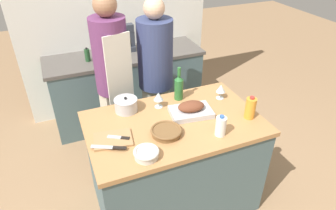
{
  "coord_description": "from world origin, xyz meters",
  "views": [
    {
      "loc": [
        -0.79,
        -1.79,
        2.31
      ],
      "look_at": [
        0.0,
        0.13,
        0.98
      ],
      "focal_mm": 32.0,
      "sensor_mm": 36.0,
      "label": 1
    }
  ],
  "objects_px": {
    "milk_jug": "(221,126)",
    "person_cook_aproned": "(113,77)",
    "knife_chef": "(110,147)",
    "stand_mixer": "(127,40)",
    "juice_jug": "(250,108)",
    "roasting_pan": "(191,110)",
    "wine_glass_left": "(158,97)",
    "wine_bottle_green": "(179,87)",
    "condiment_bottle_extra": "(87,55)",
    "wicker_basket": "(166,131)",
    "person_cook_guest": "(156,74)",
    "stock_pot": "(126,105)",
    "knife_paring": "(119,137)",
    "cutting_board": "(113,139)",
    "mixing_bowl": "(146,153)",
    "condiment_bottle_short": "(162,47)",
    "condiment_bottle_tall": "(102,53)",
    "wine_glass_right": "(221,89)"
  },
  "relations": [
    {
      "from": "wine_bottle_green",
      "to": "knife_chef",
      "type": "bearing_deg",
      "value": -148.24
    },
    {
      "from": "wine_bottle_green",
      "to": "knife_chef",
      "type": "relative_size",
      "value": 1.28
    },
    {
      "from": "condiment_bottle_tall",
      "to": "stand_mixer",
      "type": "bearing_deg",
      "value": 21.14
    },
    {
      "from": "condiment_bottle_tall",
      "to": "condiment_bottle_extra",
      "type": "bearing_deg",
      "value": 176.64
    },
    {
      "from": "juice_jug",
      "to": "wicker_basket",
      "type": "bearing_deg",
      "value": 176.22
    },
    {
      "from": "knife_paring",
      "to": "condiment_bottle_short",
      "type": "bearing_deg",
      "value": 57.72
    },
    {
      "from": "mixing_bowl",
      "to": "condiment_bottle_short",
      "type": "distance_m",
      "value": 1.85
    },
    {
      "from": "wine_bottle_green",
      "to": "wine_glass_left",
      "type": "xyz_separation_m",
      "value": [
        -0.22,
        -0.06,
        -0.02
      ]
    },
    {
      "from": "juice_jug",
      "to": "knife_chef",
      "type": "xyz_separation_m",
      "value": [
        -1.15,
        0.04,
        -0.07
      ]
    },
    {
      "from": "stock_pot",
      "to": "wine_bottle_green",
      "type": "height_order",
      "value": "wine_bottle_green"
    },
    {
      "from": "stock_pot",
      "to": "wine_bottle_green",
      "type": "relative_size",
      "value": 0.64
    },
    {
      "from": "roasting_pan",
      "to": "person_cook_guest",
      "type": "relative_size",
      "value": 0.22
    },
    {
      "from": "stand_mixer",
      "to": "knife_chef",
      "type": "bearing_deg",
      "value": -109.7
    },
    {
      "from": "wine_glass_right",
      "to": "stand_mixer",
      "type": "distance_m",
      "value": 1.49
    },
    {
      "from": "wicker_basket",
      "to": "cutting_board",
      "type": "bearing_deg",
      "value": 168.02
    },
    {
      "from": "wine_glass_right",
      "to": "condiment_bottle_extra",
      "type": "bearing_deg",
      "value": 126.74
    },
    {
      "from": "juice_jug",
      "to": "knife_paring",
      "type": "distance_m",
      "value": 1.07
    },
    {
      "from": "person_cook_aproned",
      "to": "wicker_basket",
      "type": "bearing_deg",
      "value": -92.04
    },
    {
      "from": "wine_glass_left",
      "to": "juice_jug",
      "type": "bearing_deg",
      "value": -34.31
    },
    {
      "from": "knife_paring",
      "to": "person_cook_aproned",
      "type": "bearing_deg",
      "value": 79.12
    },
    {
      "from": "roasting_pan",
      "to": "wine_glass_left",
      "type": "xyz_separation_m",
      "value": [
        -0.21,
        0.21,
        0.06
      ]
    },
    {
      "from": "wine_bottle_green",
      "to": "condiment_bottle_extra",
      "type": "bearing_deg",
      "value": 117.94
    },
    {
      "from": "stand_mixer",
      "to": "person_cook_guest",
      "type": "bearing_deg",
      "value": -85.75
    },
    {
      "from": "condiment_bottle_short",
      "to": "condiment_bottle_extra",
      "type": "height_order",
      "value": "condiment_bottle_extra"
    },
    {
      "from": "wine_glass_left",
      "to": "knife_chef",
      "type": "height_order",
      "value": "wine_glass_left"
    },
    {
      "from": "wine_bottle_green",
      "to": "person_cook_guest",
      "type": "relative_size",
      "value": 0.18
    },
    {
      "from": "knife_chef",
      "to": "person_cook_aproned",
      "type": "height_order",
      "value": "person_cook_aproned"
    },
    {
      "from": "milk_jug",
      "to": "condiment_bottle_short",
      "type": "relative_size",
      "value": 1.1
    },
    {
      "from": "juice_jug",
      "to": "wine_bottle_green",
      "type": "distance_m",
      "value": 0.64
    },
    {
      "from": "roasting_pan",
      "to": "stock_pot",
      "type": "distance_m",
      "value": 0.55
    },
    {
      "from": "knife_chef",
      "to": "condiment_bottle_extra",
      "type": "height_order",
      "value": "condiment_bottle_extra"
    },
    {
      "from": "cutting_board",
      "to": "condiment_bottle_extra",
      "type": "relative_size",
      "value": 1.92
    },
    {
      "from": "milk_jug",
      "to": "person_cook_aproned",
      "type": "bearing_deg",
      "value": 118.0
    },
    {
      "from": "wine_bottle_green",
      "to": "person_cook_guest",
      "type": "bearing_deg",
      "value": 96.18
    },
    {
      "from": "stock_pot",
      "to": "wine_glass_right",
      "type": "distance_m",
      "value": 0.85
    },
    {
      "from": "stand_mixer",
      "to": "person_cook_aproned",
      "type": "relative_size",
      "value": 0.18
    },
    {
      "from": "knife_chef",
      "to": "person_cook_aproned",
      "type": "relative_size",
      "value": 0.14
    },
    {
      "from": "juice_jug",
      "to": "knife_chef",
      "type": "bearing_deg",
      "value": 178.18
    },
    {
      "from": "stand_mixer",
      "to": "wicker_basket",
      "type": "bearing_deg",
      "value": -96.2
    },
    {
      "from": "cutting_board",
      "to": "mixing_bowl",
      "type": "xyz_separation_m",
      "value": [
        0.17,
        -0.26,
        0.02
      ]
    },
    {
      "from": "mixing_bowl",
      "to": "stock_pot",
      "type": "bearing_deg",
      "value": 87.29
    },
    {
      "from": "stand_mixer",
      "to": "mixing_bowl",
      "type": "bearing_deg",
      "value": -102.07
    },
    {
      "from": "roasting_pan",
      "to": "condiment_bottle_short",
      "type": "relative_size",
      "value": 2.33
    },
    {
      "from": "stock_pot",
      "to": "wine_glass_left",
      "type": "relative_size",
      "value": 1.39
    },
    {
      "from": "juice_jug",
      "to": "stand_mixer",
      "type": "relative_size",
      "value": 0.6
    },
    {
      "from": "condiment_bottle_tall",
      "to": "person_cook_aproned",
      "type": "bearing_deg",
      "value": -92.46
    },
    {
      "from": "wine_bottle_green",
      "to": "person_cook_guest",
      "type": "distance_m",
      "value": 0.47
    },
    {
      "from": "roasting_pan",
      "to": "person_cook_guest",
      "type": "height_order",
      "value": "person_cook_guest"
    },
    {
      "from": "juice_jug",
      "to": "condiment_bottle_short",
      "type": "relative_size",
      "value": 1.24
    },
    {
      "from": "condiment_bottle_extra",
      "to": "person_cook_aproned",
      "type": "xyz_separation_m",
      "value": [
        0.13,
        -0.7,
        0.03
      ]
    }
  ]
}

